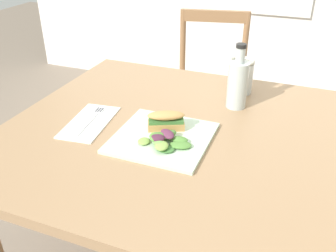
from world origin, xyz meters
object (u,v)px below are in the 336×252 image
Objects in this scene: sandwich_half_front at (166,120)px; mason_jar_iced_tea at (240,78)px; dining_table at (192,166)px; bottle_cold_brew at (237,86)px; chair_wooden_far at (209,94)px; plate_lunch at (163,137)px; fork_on_napkin at (92,118)px.

sandwich_half_front is 0.39m from mason_jar_iced_tea.
mason_jar_iced_tea reaches higher than dining_table.
bottle_cold_brew is 0.13m from mason_jar_iced_tea.
chair_wooden_far reaches higher than dining_table.
chair_wooden_far is 4.03× the size of bottle_cold_brew.
chair_wooden_far is at bearing 96.93° from plate_lunch.
chair_wooden_far is 3.24× the size of plate_lunch.
mason_jar_iced_tea is at bearing 78.84° from dining_table.
mason_jar_iced_tea is (0.07, 0.34, 0.18)m from dining_table.
mason_jar_iced_tea is at bearing -65.69° from chair_wooden_far.
dining_table is 0.39m from mason_jar_iced_tea.
fork_on_napkin is at bearing -147.07° from bottle_cold_brew.
chair_wooden_far is at bearing 82.02° from fork_on_napkin.
chair_wooden_far is 1.00m from fork_on_napkin.
dining_table is 9.19× the size of mason_jar_iced_tea.
bottle_cold_brew is at bearing -68.66° from chair_wooden_far.
mason_jar_iced_tea is (-0.01, 0.12, -0.02)m from bottle_cold_brew.
sandwich_half_front is at bearing -83.17° from chair_wooden_far.
chair_wooden_far is 0.71m from mason_jar_iced_tea.
sandwich_half_front is at bearing 99.24° from plate_lunch.
bottle_cold_brew is at bearing 32.93° from fork_on_napkin.
dining_table is 4.20× the size of plate_lunch.
plate_lunch is 1.24× the size of bottle_cold_brew.
fork_on_napkin is at bearing -135.18° from mason_jar_iced_tea.
mason_jar_iced_tea reaches higher than plate_lunch.
sandwich_half_front is 0.63× the size of fork_on_napkin.
mason_jar_iced_tea is at bearing 44.82° from fork_on_napkin.
bottle_cold_brew is at bearing 56.71° from sandwich_half_front.
dining_table is 9.59× the size of sandwich_half_front.
plate_lunch is 0.33m from bottle_cold_brew.
chair_wooden_far is (-0.19, 0.90, -0.17)m from dining_table.
plate_lunch reaches higher than dining_table.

